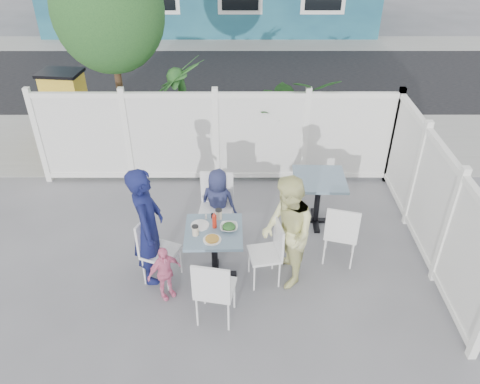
{
  "coord_description": "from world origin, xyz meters",
  "views": [
    {
      "loc": [
        0.48,
        -4.45,
        4.31
      ],
      "look_at": [
        0.49,
        0.46,
        1.05
      ],
      "focal_mm": 35.0,
      "sensor_mm": 36.0,
      "label": 1
    }
  ],
  "objects_px": {
    "chair_left": "(155,245)",
    "chair_back": "(216,203)",
    "utility_cabinet": "(67,108)",
    "spare_table": "(319,188)",
    "chair_near": "(214,288)",
    "main_table": "(214,241)",
    "man": "(148,226)",
    "boy": "(218,204)",
    "toddler": "(164,273)",
    "woman": "(287,233)",
    "chair_right": "(270,249)"
  },
  "relations": [
    {
      "from": "chair_left",
      "to": "chair_back",
      "type": "relative_size",
      "value": 0.9
    },
    {
      "from": "utility_cabinet",
      "to": "spare_table",
      "type": "bearing_deg",
      "value": -24.84
    },
    {
      "from": "utility_cabinet",
      "to": "chair_near",
      "type": "xyz_separation_m",
      "value": [
        3.05,
        -4.71,
        -0.11
      ]
    },
    {
      "from": "main_table",
      "to": "man",
      "type": "height_order",
      "value": "man"
    },
    {
      "from": "utility_cabinet",
      "to": "boy",
      "type": "height_order",
      "value": "utility_cabinet"
    },
    {
      "from": "utility_cabinet",
      "to": "toddler",
      "type": "distance_m",
      "value": 4.95
    },
    {
      "from": "main_table",
      "to": "boy",
      "type": "height_order",
      "value": "boy"
    },
    {
      "from": "chair_left",
      "to": "woman",
      "type": "height_order",
      "value": "woman"
    },
    {
      "from": "chair_right",
      "to": "chair_near",
      "type": "height_order",
      "value": "chair_near"
    },
    {
      "from": "chair_back",
      "to": "woman",
      "type": "distance_m",
      "value": 1.27
    },
    {
      "from": "spare_table",
      "to": "man",
      "type": "relative_size",
      "value": 0.49
    },
    {
      "from": "main_table",
      "to": "chair_left",
      "type": "distance_m",
      "value": 0.75
    },
    {
      "from": "spare_table",
      "to": "chair_near",
      "type": "height_order",
      "value": "chair_near"
    },
    {
      "from": "boy",
      "to": "man",
      "type": "bearing_deg",
      "value": 63.88
    },
    {
      "from": "utility_cabinet",
      "to": "spare_table",
      "type": "xyz_separation_m",
      "value": [
        4.49,
        -2.78,
        -0.06
      ]
    },
    {
      "from": "main_table",
      "to": "chair_left",
      "type": "bearing_deg",
      "value": -178.62
    },
    {
      "from": "woman",
      "to": "boy",
      "type": "bearing_deg",
      "value": -147.14
    },
    {
      "from": "utility_cabinet",
      "to": "man",
      "type": "xyz_separation_m",
      "value": [
        2.22,
        -3.92,
        0.14
      ]
    },
    {
      "from": "spare_table",
      "to": "chair_right",
      "type": "relative_size",
      "value": 0.9
    },
    {
      "from": "chair_left",
      "to": "main_table",
      "type": "bearing_deg",
      "value": 112.45
    },
    {
      "from": "woman",
      "to": "boy",
      "type": "xyz_separation_m",
      "value": [
        -0.88,
        0.94,
        -0.22
      ]
    },
    {
      "from": "utility_cabinet",
      "to": "chair_back",
      "type": "bearing_deg",
      "value": -39.01
    },
    {
      "from": "utility_cabinet",
      "to": "boy",
      "type": "xyz_separation_m",
      "value": [
        3.04,
        -3.06,
        -0.13
      ]
    },
    {
      "from": "spare_table",
      "to": "chair_back",
      "type": "height_order",
      "value": "chair_back"
    },
    {
      "from": "woman",
      "to": "toddler",
      "type": "relative_size",
      "value": 1.98
    },
    {
      "from": "spare_table",
      "to": "chair_left",
      "type": "relative_size",
      "value": 0.85
    },
    {
      "from": "utility_cabinet",
      "to": "toddler",
      "type": "xyz_separation_m",
      "value": [
        2.44,
        -4.3,
        -0.28
      ]
    },
    {
      "from": "chair_back",
      "to": "toddler",
      "type": "xyz_separation_m",
      "value": [
        -0.58,
        -1.18,
        -0.21
      ]
    },
    {
      "from": "spare_table",
      "to": "woman",
      "type": "height_order",
      "value": "woman"
    },
    {
      "from": "chair_back",
      "to": "boy",
      "type": "xyz_separation_m",
      "value": [
        0.02,
        0.05,
        -0.05
      ]
    },
    {
      "from": "chair_back",
      "to": "man",
      "type": "relative_size",
      "value": 0.63
    },
    {
      "from": "spare_table",
      "to": "chair_back",
      "type": "relative_size",
      "value": 0.77
    },
    {
      "from": "boy",
      "to": "woman",
      "type": "bearing_deg",
      "value": 150.87
    },
    {
      "from": "spare_table",
      "to": "boy",
      "type": "xyz_separation_m",
      "value": [
        -1.45,
        -0.28,
        -0.07
      ]
    },
    {
      "from": "chair_left",
      "to": "chair_back",
      "type": "height_order",
      "value": "chair_back"
    },
    {
      "from": "toddler",
      "to": "woman",
      "type": "bearing_deg",
      "value": -25.3
    },
    {
      "from": "spare_table",
      "to": "chair_near",
      "type": "relative_size",
      "value": 0.83
    },
    {
      "from": "chair_left",
      "to": "toddler",
      "type": "bearing_deg",
      "value": 45.68
    },
    {
      "from": "utility_cabinet",
      "to": "main_table",
      "type": "bearing_deg",
      "value": -45.62
    },
    {
      "from": "chair_right",
      "to": "chair_near",
      "type": "relative_size",
      "value": 0.92
    },
    {
      "from": "man",
      "to": "woman",
      "type": "distance_m",
      "value": 1.71
    },
    {
      "from": "utility_cabinet",
      "to": "toddler",
      "type": "height_order",
      "value": "utility_cabinet"
    },
    {
      "from": "utility_cabinet",
      "to": "chair_back",
      "type": "distance_m",
      "value": 4.34
    },
    {
      "from": "utility_cabinet",
      "to": "main_table",
      "type": "relative_size",
      "value": 1.77
    },
    {
      "from": "spare_table",
      "to": "toddler",
      "type": "xyz_separation_m",
      "value": [
        -2.06,
        -1.52,
        -0.22
      ]
    },
    {
      "from": "chair_left",
      "to": "utility_cabinet",
      "type": "bearing_deg",
      "value": -129.0
    },
    {
      "from": "chair_back",
      "to": "toddler",
      "type": "relative_size",
      "value": 1.32
    },
    {
      "from": "spare_table",
      "to": "chair_right",
      "type": "bearing_deg",
      "value": -122.03
    },
    {
      "from": "woman",
      "to": "chair_near",
      "type": "bearing_deg",
      "value": -60.9
    },
    {
      "from": "toddler",
      "to": "man",
      "type": "bearing_deg",
      "value": 83.28
    }
  ]
}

